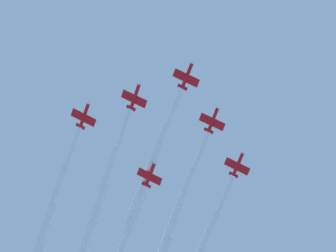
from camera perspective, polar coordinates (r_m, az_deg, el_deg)
jet_lead at (r=250.35m, az=-1.60°, el=-3.90°), size 9.21×63.40×4.47m
jet_port_inner at (r=260.04m, az=0.35°, el=-7.21°), size 7.99×66.87×4.52m
jet_starboard_inner at (r=255.86m, az=-5.21°, el=-5.94°), size 7.97×68.54×4.54m
jet_starboard_mid at (r=262.72m, az=-8.95°, el=-7.25°), size 9.66×70.81×4.48m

